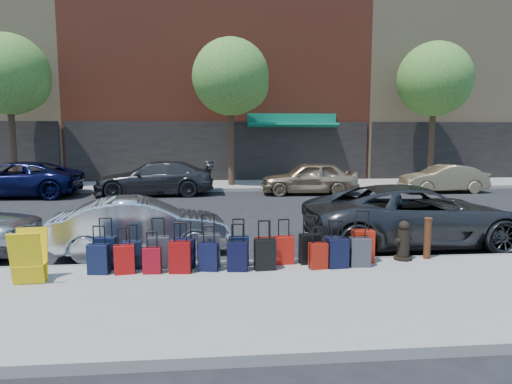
{
  "coord_description": "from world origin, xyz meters",
  "views": [
    {
      "loc": [
        -0.41,
        -13.54,
        2.73
      ],
      "look_at": [
        0.72,
        -1.5,
        1.18
      ],
      "focal_mm": 32.0,
      "sensor_mm": 36.0,
      "label": 1
    }
  ],
  "objects": [
    {
      "name": "ground",
      "position": [
        0.0,
        0.0,
        0.0
      ],
      "size": [
        120.0,
        120.0,
        0.0
      ],
      "primitive_type": "plane",
      "color": "black",
      "rests_on": "ground"
    },
    {
      "name": "sidewalk_near",
      "position": [
        0.0,
        -6.5,
        0.07
      ],
      "size": [
        60.0,
        4.0,
        0.15
      ],
      "primitive_type": "cube",
      "color": "gray",
      "rests_on": "ground"
    },
    {
      "name": "sidewalk_far",
      "position": [
        0.0,
        10.0,
        0.07
      ],
      "size": [
        60.0,
        4.0,
        0.15
      ],
      "primitive_type": "cube",
      "color": "gray",
      "rests_on": "ground"
    },
    {
      "name": "curb_near",
      "position": [
        0.0,
        -4.48,
        0.07
      ],
      "size": [
        60.0,
        0.08,
        0.15
      ],
      "primitive_type": "cube",
      "color": "gray",
      "rests_on": "ground"
    },
    {
      "name": "curb_far",
      "position": [
        0.0,
        7.98,
        0.07
      ],
      "size": [
        60.0,
        0.08,
        0.15
      ],
      "primitive_type": "cube",
      "color": "gray",
      "rests_on": "ground"
    },
    {
      "name": "building_center",
      "position": [
        0.0,
        17.99,
        9.98
      ],
      "size": [
        17.0,
        12.85,
        20.0
      ],
      "color": "maroon",
      "rests_on": "ground"
    },
    {
      "name": "building_right",
      "position": [
        16.0,
        17.99,
        8.98
      ],
      "size": [
        15.0,
        12.12,
        18.0
      ],
      "color": "#927D5A",
      "rests_on": "ground"
    },
    {
      "name": "tree_left",
      "position": [
        -9.86,
        9.5,
        5.41
      ],
      "size": [
        3.8,
        3.8,
        7.27
      ],
      "color": "black",
      "rests_on": "sidewalk_far"
    },
    {
      "name": "tree_center",
      "position": [
        0.64,
        9.5,
        5.41
      ],
      "size": [
        3.8,
        3.8,
        7.27
      ],
      "color": "black",
      "rests_on": "sidewalk_far"
    },
    {
      "name": "tree_right",
      "position": [
        11.14,
        9.5,
        5.41
      ],
      "size": [
        3.8,
        3.8,
        7.27
      ],
      "color": "black",
      "rests_on": "sidewalk_far"
    },
    {
      "name": "suitcase_front_0",
      "position": [
        -2.5,
        -4.76,
        0.46
      ],
      "size": [
        0.43,
        0.26,
        0.99
      ],
      "rotation": [
        0.0,
        0.0,
        -0.08
      ],
      "color": "black",
      "rests_on": "sidewalk_near"
    },
    {
      "name": "suitcase_front_1",
      "position": [
        -1.99,
        -4.82,
        0.42
      ],
      "size": [
        0.37,
        0.23,
        0.86
      ],
      "rotation": [
        0.0,
        0.0,
        0.1
      ],
      "color": "black",
      "rests_on": "sidewalk_near"
    },
    {
      "name": "suitcase_front_2",
      "position": [
        -1.48,
        -4.8,
        0.46
      ],
      "size": [
        0.42,
        0.25,
        0.98
      ],
      "rotation": [
        0.0,
        0.0,
        0.08
      ],
      "color": "#343439",
      "rests_on": "sidewalk_near"
    },
    {
      "name": "suitcase_front_3",
      "position": [
        -0.98,
        -4.83,
        0.44
      ],
      "size": [
        0.4,
        0.26,
        0.91
      ],
      "rotation": [
        0.0,
        0.0,
        -0.15
      ],
      "color": "black",
      "rests_on": "sidewalk_near"
    },
    {
      "name": "suitcase_front_4",
      "position": [
        -0.52,
        -4.82,
        0.47
      ],
      "size": [
        0.45,
        0.28,
        1.03
      ],
      "rotation": [
        0.0,
        0.0,
        0.11
      ],
      "color": "#333237",
      "rests_on": "sidewalk_near"
    },
    {
      "name": "suitcase_front_5",
      "position": [
        0.07,
        -4.8,
        0.44
      ],
      "size": [
        0.39,
        0.21,
        0.93
      ],
      "rotation": [
        0.0,
        0.0,
        0.01
      ],
      "color": "black",
      "rests_on": "sidewalk_near"
    },
    {
      "name": "suitcase_front_6",
      "position": [
        0.57,
        -4.82,
        0.43
      ],
      "size": [
        0.38,
        0.22,
        0.89
      ],
      "rotation": [
        0.0,
        0.0,
        0.04
      ],
      "color": "maroon",
      "rests_on": "sidewalk_near"
    },
    {
      "name": "suitcase_front_7",
      "position": [
        0.98,
        -4.77,
        0.43
      ],
      "size": [
        0.38,
        0.23,
        0.9
      ],
      "rotation": [
        0.0,
        0.0,
        0.06
      ],
      "color": "#B0150B",
      "rests_on": "sidewalk_near"
    },
    {
      "name": "suitcase_front_8",
      "position": [
        1.49,
        -4.8,
        0.45
      ],
      "size": [
        0.42,
        0.26,
        0.97
      ],
      "rotation": [
        0.0,
        0.0,
        0.11
      ],
      "color": "black",
      "rests_on": "sidewalk_near"
    },
    {
      "name": "suitcase_front_9",
      "position": [
        1.98,
        -4.81,
        0.42
      ],
      "size": [
        0.38,
        0.24,
        0.87
      ],
      "rotation": [
        0.0,
        0.0,
        -0.13
      ],
      "color": "black",
      "rests_on": "sidewalk_near"
    },
    {
      "name": "suitcase_front_10",
      "position": [
        2.57,
        -4.81,
        0.48
      ],
      "size": [
        0.46,
        0.28,
        1.06
      ],
      "rotation": [
        0.0,
        0.0,
        -0.09
      ],
      "color": "#A71C0A",
      "rests_on": "sidewalk_near"
    },
    {
      "name": "suitcase_back_0",
      "position": [
        -2.55,
        -5.09,
        0.43
      ],
      "size": [
        0.4,
        0.26,
        0.9
      ],
      "rotation": [
        0.0,
        0.0,
        -0.11
      ],
      "color": "black",
      "rests_on": "sidewalk_near"
    },
    {
      "name": "suitcase_back_1",
      "position": [
        -2.07,
        -5.13,
        0.42
      ],
      "size": [
        0.39,
        0.26,
        0.87
      ],
      "rotation": [
        0.0,
        0.0,
        0.15
      ],
      "color": "#A00B0A",
      "rests_on": "sidewalk_near"
    },
    {
      "name": "suitcase_back_2",
      "position": [
        -1.57,
        -5.16,
        0.4
      ],
      "size": [
        0.33,
        0.2,
        0.79
      ],
      "rotation": [
        0.0,
        0.0,
        -0.02
      ],
      "color": "maroon",
      "rests_on": "sidewalk_near"
    },
    {
      "name": "suitcase_back_3",
      "position": [
        -1.05,
        -5.17,
        0.45
      ],
      "size": [
        0.41,
        0.26,
        0.95
      ],
      "rotation": [
        0.0,
        0.0,
        -0.07
      ],
      "color": "maroon",
      "rests_on": "sidewalk_near"
    },
    {
      "name": "suitcase_back_4",
      "position": [
        -0.52,
        -5.09,
        0.42
      ],
      "size": [
        0.39,
        0.27,
        0.86
      ],
      "rotation": [
        0.0,
        0.0,
        -0.19
      ],
      "color": "black",
      "rests_on": "sidewalk_near"
    },
    {
      "name": "suitcase_back_5",
      "position": [
        0.02,
        -5.15,
        0.43
      ],
      "size": [
        0.4,
        0.26,
        0.9
      ],
      "rotation": [
        0.0,
        0.0,
        -0.1
      ],
      "color": "black",
      "rests_on": "sidewalk_near"
    },
    {
      "name": "suitcase_back_6",
      "position": [
        0.55,
        -5.12,
        0.45
      ],
      "size": [
        0.42,
        0.26,
        0.95
      ],
      "rotation": [
        0.0,
        0.0,
        0.08
      ],
      "color": "black",
      "rests_on": "sidewalk_near"
    },
    {
      "name": "suitcase_back_8",
      "position": [
        1.58,
        -5.16,
        0.4
      ],
      "size": [
        0.37,
        0.25,
        0.81
      ],
      "rotation": [
        0.0,
        0.0,
        0.15
      ],
      "color": "maroon",
      "rests_on": "sidewalk_near"
    },
    {
      "name": "suitcase_back_9",
      "position": [
        1.97,
        -5.13,
        0.44
      ],
      "size": [
        0.4,
        0.26,
        0.92
      ],
      "rotation": [
        0.0,
        0.0,
        0.08
      ],
      "color": "black",
      "rests_on": "sidewalk_near"
    },
    {
      "name": "suitcase_back_10",
      "position": [
        2.43,
        -5.09,
        0.44
      ],
      "size": [
        0.4,
        0.24,
        0.92
      ],
      "rotation": [
        0.0,
        0.0,
        -0.06
      ],
      "color": "#36363A",
      "rests_on": "sidewalk_near"
    },
    {
      "name": "fire_hydrant",
      "position": [
        3.47,
        -4.7,
        0.52
      ],
      "size": [
        0.42,
        0.37,
        0.81
      ],
      "rotation": [
        0.0,
        0.0,
        0.29
      ],
      "color": "black",
      "rests_on": "sidewalk_near"
    },
    {
      "name": "bollard",
      "position": [
        4.0,
        -4.66,
        0.59
      ],
      "size": [
        0.16,
        0.16,
        0.86
      ],
      "color": "#38190C",
      "rests_on": "sidewalk_near"
    },
    {
      "name": "display_rack",
      "position": [
        -3.61,
        -5.53,
        0.61
      ],
      "size": [
        0.57,
        0.61,
        0.93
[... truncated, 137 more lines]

